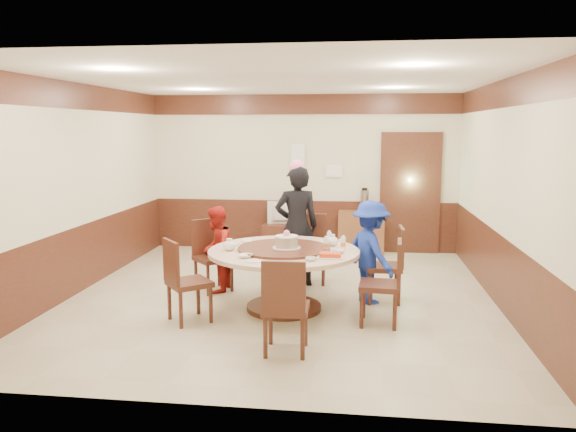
# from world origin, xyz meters

# --- Properties ---
(room) EXTENTS (6.00, 6.04, 2.84)m
(room) POSITION_xyz_m (0.01, 0.01, 1.08)
(room) COLOR beige
(room) RESTS_ON ground
(banquet_table) EXTENTS (1.83, 1.83, 0.78)m
(banquet_table) POSITION_xyz_m (0.11, -0.52, 0.53)
(banquet_table) COLOR #462115
(banquet_table) RESTS_ON ground
(chair_0) EXTENTS (0.47, 0.46, 0.97)m
(chair_0) POSITION_xyz_m (1.35, -0.04, 0.30)
(chair_0) COLOR #462115
(chair_0) RESTS_ON ground
(chair_1) EXTENTS (0.46, 0.47, 0.97)m
(chair_1) POSITION_xyz_m (0.33, 0.77, 0.30)
(chair_1) COLOR #462115
(chair_1) RESTS_ON ground
(chair_2) EXTENTS (0.62, 0.62, 0.97)m
(chair_2) POSITION_xyz_m (-0.97, 0.18, 0.30)
(chair_2) COLOR #462115
(chair_2) RESTS_ON ground
(chair_3) EXTENTS (0.62, 0.62, 0.97)m
(chair_3) POSITION_xyz_m (-0.93, -1.09, 0.30)
(chair_3) COLOR #462115
(chair_3) RESTS_ON ground
(chair_4) EXTENTS (0.45, 0.46, 0.97)m
(chair_4) POSITION_xyz_m (0.30, -1.86, 0.30)
(chair_4) COLOR #462115
(chair_4) RESTS_ON ground
(chair_5) EXTENTS (0.48, 0.47, 0.97)m
(chair_5) POSITION_xyz_m (1.26, -0.91, 0.30)
(chair_5) COLOR #462115
(chair_5) RESTS_ON ground
(person_standing) EXTENTS (0.70, 0.56, 1.69)m
(person_standing) POSITION_xyz_m (0.14, 0.59, 0.84)
(person_standing) COLOR black
(person_standing) RESTS_ON ground
(person_red) EXTENTS (0.49, 0.61, 1.17)m
(person_red) POSITION_xyz_m (-0.90, 0.13, 0.59)
(person_red) COLOR #B11F17
(person_red) RESTS_ON ground
(person_blue) EXTENTS (0.86, 0.97, 1.31)m
(person_blue) POSITION_xyz_m (1.16, -0.10, 0.65)
(person_blue) COLOR #18309B
(person_blue) RESTS_ON ground
(birthday_cake) EXTENTS (0.34, 0.34, 0.22)m
(birthday_cake) POSITION_xyz_m (0.14, -0.57, 0.86)
(birthday_cake) COLOR white
(birthday_cake) RESTS_ON banquet_table
(teapot_left) EXTENTS (0.17, 0.15, 0.13)m
(teapot_left) POSITION_xyz_m (-0.54, -0.65, 0.81)
(teapot_left) COLOR white
(teapot_left) RESTS_ON banquet_table
(teapot_right) EXTENTS (0.17, 0.15, 0.13)m
(teapot_right) POSITION_xyz_m (0.67, -0.22, 0.81)
(teapot_right) COLOR white
(teapot_right) RESTS_ON banquet_table
(bowl_0) EXTENTS (0.15, 0.15, 0.04)m
(bowl_0) POSITION_xyz_m (-0.40, -0.19, 0.77)
(bowl_0) COLOR white
(bowl_0) RESTS_ON banquet_table
(bowl_1) EXTENTS (0.12, 0.12, 0.04)m
(bowl_1) POSITION_xyz_m (0.48, -1.06, 0.77)
(bowl_1) COLOR white
(bowl_1) RESTS_ON banquet_table
(bowl_2) EXTENTS (0.16, 0.16, 0.04)m
(bowl_2) POSITION_xyz_m (-0.27, -1.00, 0.77)
(bowl_2) COLOR white
(bowl_2) RESTS_ON banquet_table
(bowl_3) EXTENTS (0.15, 0.15, 0.05)m
(bowl_3) POSITION_xyz_m (0.77, -0.64, 0.77)
(bowl_3) COLOR white
(bowl_3) RESTS_ON banquet_table
(bowl_4) EXTENTS (0.14, 0.14, 0.03)m
(bowl_4) POSITION_xyz_m (-0.60, -0.39, 0.77)
(bowl_4) COLOR white
(bowl_4) RESTS_ON banquet_table
(saucer_near) EXTENTS (0.18, 0.18, 0.01)m
(saucer_near) POSITION_xyz_m (-0.14, -1.17, 0.76)
(saucer_near) COLOR white
(saucer_near) RESTS_ON banquet_table
(saucer_far) EXTENTS (0.18, 0.18, 0.01)m
(saucer_far) POSITION_xyz_m (0.56, -0.02, 0.76)
(saucer_far) COLOR white
(saucer_far) RESTS_ON banquet_table
(shrimp_platter) EXTENTS (0.30, 0.20, 0.06)m
(shrimp_platter) POSITION_xyz_m (0.69, -0.91, 0.78)
(shrimp_platter) COLOR white
(shrimp_platter) RESTS_ON banquet_table
(bottle_0) EXTENTS (0.06, 0.06, 0.16)m
(bottle_0) POSITION_xyz_m (0.61, -0.53, 0.83)
(bottle_0) COLOR white
(bottle_0) RESTS_ON banquet_table
(bottle_1) EXTENTS (0.06, 0.06, 0.16)m
(bottle_1) POSITION_xyz_m (0.82, -0.46, 0.83)
(bottle_1) COLOR white
(bottle_1) RESTS_ON banquet_table
(bottle_2) EXTENTS (0.06, 0.06, 0.16)m
(bottle_2) POSITION_xyz_m (0.63, -0.16, 0.83)
(bottle_2) COLOR white
(bottle_2) RESTS_ON banquet_table
(tv_stand) EXTENTS (0.85, 0.45, 0.50)m
(tv_stand) POSITION_xyz_m (-0.27, 2.75, 0.25)
(tv_stand) COLOR #462115
(tv_stand) RESTS_ON ground
(television) EXTENTS (0.72, 0.17, 0.41)m
(television) POSITION_xyz_m (-0.27, 2.75, 0.70)
(television) COLOR gray
(television) RESTS_ON tv_stand
(side_cabinet) EXTENTS (0.80, 0.40, 0.75)m
(side_cabinet) POSITION_xyz_m (1.05, 2.78, 0.38)
(side_cabinet) COLOR brown
(side_cabinet) RESTS_ON ground
(thermos) EXTENTS (0.15, 0.15, 0.38)m
(thermos) POSITION_xyz_m (1.10, 2.78, 0.94)
(thermos) COLOR silver
(thermos) RESTS_ON side_cabinet
(notice_left) EXTENTS (0.25, 0.00, 0.35)m
(notice_left) POSITION_xyz_m (-0.10, 2.96, 1.75)
(notice_left) COLOR white
(notice_left) RESTS_ON room
(notice_right) EXTENTS (0.30, 0.00, 0.22)m
(notice_right) POSITION_xyz_m (0.55, 2.96, 1.45)
(notice_right) COLOR white
(notice_right) RESTS_ON room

